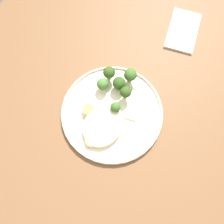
% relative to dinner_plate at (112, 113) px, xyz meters
% --- Properties ---
extents(ground, '(6.00, 6.00, 0.00)m').
position_rel_dinner_plate_xyz_m(ground, '(0.02, 0.01, -0.75)').
color(ground, '#47423D').
extents(wooden_dining_table, '(1.40, 1.00, 0.74)m').
position_rel_dinner_plate_xyz_m(wooden_dining_table, '(0.02, 0.01, -0.09)').
color(wooden_dining_table, brown).
rests_on(wooden_dining_table, ground).
extents(dinner_plate, '(0.29, 0.29, 0.02)m').
position_rel_dinner_plate_xyz_m(dinner_plate, '(0.00, 0.00, 0.00)').
color(dinner_plate, beige).
rests_on(dinner_plate, wooden_dining_table).
extents(noodle_bed, '(0.13, 0.11, 0.03)m').
position_rel_dinner_plate_xyz_m(noodle_bed, '(-0.05, 0.00, 0.02)').
color(noodle_bed, beige).
rests_on(noodle_bed, dinner_plate).
extents(seared_scallop_center_golden, '(0.02, 0.02, 0.01)m').
position_rel_dinner_plate_xyz_m(seared_scallop_center_golden, '(-0.07, 0.00, 0.01)').
color(seared_scallop_center_golden, '#E5C689').
rests_on(seared_scallop_center_golden, dinner_plate).
extents(seared_scallop_tiny_bay, '(0.02, 0.02, 0.02)m').
position_rel_dinner_plate_xyz_m(seared_scallop_tiny_bay, '(-0.04, 0.02, 0.01)').
color(seared_scallop_tiny_bay, beige).
rests_on(seared_scallop_tiny_bay, dinner_plate).
extents(seared_scallop_on_noodles, '(0.04, 0.04, 0.02)m').
position_rel_dinner_plate_xyz_m(seared_scallop_on_noodles, '(-0.03, 0.06, 0.01)').
color(seared_scallop_on_noodles, '#DBB77A').
rests_on(seared_scallop_on_noodles, dinner_plate).
extents(seared_scallop_half_hidden, '(0.04, 0.04, 0.01)m').
position_rel_dinner_plate_xyz_m(seared_scallop_half_hidden, '(-0.04, -0.00, 0.01)').
color(seared_scallop_half_hidden, '#E5C689').
rests_on(seared_scallop_half_hidden, dinner_plate).
extents(seared_scallop_rear_pale, '(0.03, 0.03, 0.01)m').
position_rel_dinner_plate_xyz_m(seared_scallop_rear_pale, '(-0.10, 0.01, 0.01)').
color(seared_scallop_rear_pale, '#E5C689').
rests_on(seared_scallop_rear_pale, dinner_plate).
extents(seared_scallop_left_edge, '(0.03, 0.03, 0.01)m').
position_rel_dinner_plate_xyz_m(seared_scallop_left_edge, '(0.00, 0.01, 0.01)').
color(seared_scallop_left_edge, '#DBB77A').
rests_on(seared_scallop_left_edge, dinner_plate).
extents(broccoli_floret_beside_noodles, '(0.03, 0.03, 0.05)m').
position_rel_dinner_plate_xyz_m(broccoli_floret_beside_noodles, '(0.06, -0.01, 0.04)').
color(broccoli_floret_beside_noodles, '#89A356').
rests_on(broccoli_floret_beside_noodles, dinner_plate).
extents(broccoli_floret_right_tilted, '(0.04, 0.04, 0.06)m').
position_rel_dinner_plate_xyz_m(broccoli_floret_right_tilted, '(0.11, 0.00, 0.04)').
color(broccoli_floret_right_tilted, '#89A356').
rests_on(broccoli_floret_right_tilted, dinner_plate).
extents(broccoli_floret_front_edge, '(0.03, 0.03, 0.05)m').
position_rel_dinner_plate_xyz_m(broccoli_floret_front_edge, '(0.05, 0.06, 0.03)').
color(broccoli_floret_front_edge, '#89A356').
rests_on(broccoli_floret_front_edge, dinner_plate).
extents(broccoli_floret_split_head, '(0.03, 0.03, 0.06)m').
position_rel_dinner_plate_xyz_m(broccoli_floret_split_head, '(0.09, 0.06, 0.04)').
color(broccoli_floret_split_head, '#7A994C').
rests_on(broccoli_floret_split_head, dinner_plate).
extents(broccoli_floret_rear_charred, '(0.03, 0.03, 0.05)m').
position_rel_dinner_plate_xyz_m(broccoli_floret_rear_charred, '(0.01, -0.00, 0.03)').
color(broccoli_floret_rear_charred, '#89A356').
rests_on(broccoli_floret_rear_charred, dinner_plate).
extents(broccoli_floret_near_rim, '(0.04, 0.04, 0.05)m').
position_rel_dinner_plate_xyz_m(broccoli_floret_near_rim, '(0.08, 0.02, 0.03)').
color(broccoli_floret_near_rim, '#7A994C').
rests_on(broccoli_floret_near_rim, dinner_plate).
extents(onion_sliver_short_strip, '(0.01, 0.04, 0.00)m').
position_rel_dinner_plate_xyz_m(onion_sliver_short_strip, '(0.10, -0.01, 0.01)').
color(onion_sliver_short_strip, silver).
rests_on(onion_sliver_short_strip, dinner_plate).
extents(onion_sliver_long_sliver, '(0.02, 0.05, 0.00)m').
position_rel_dinner_plate_xyz_m(onion_sliver_long_sliver, '(0.01, -0.04, 0.01)').
color(onion_sliver_long_sliver, silver).
rests_on(onion_sliver_long_sliver, dinner_plate).
extents(folded_napkin, '(0.17, 0.12, 0.01)m').
position_rel_dinner_plate_xyz_m(folded_napkin, '(0.35, -0.06, -0.00)').
color(folded_napkin, white).
rests_on(folded_napkin, wooden_dining_table).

